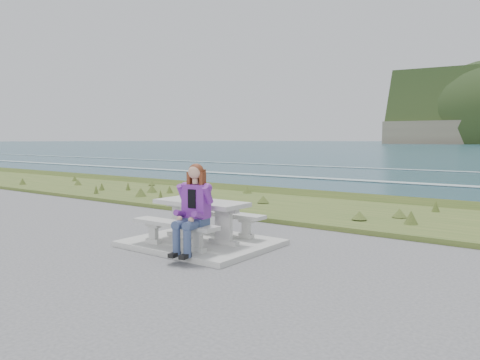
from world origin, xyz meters
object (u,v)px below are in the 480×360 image
object	(u,v)px
picnic_table	(201,210)
bench_seaward	(224,217)
seated_woman	(191,221)
bench_landward	(175,228)

from	to	relation	value
picnic_table	bench_seaward	size ratio (longest dim) A/B	1.00
picnic_table	seated_woman	size ratio (longest dim) A/B	1.21
bench_landward	bench_seaward	world-z (taller)	same
seated_woman	picnic_table	bearing A→B (deg)	112.45
picnic_table	bench_seaward	world-z (taller)	picnic_table
bench_seaward	bench_landward	bearing A→B (deg)	-90.00
bench_seaward	seated_woman	distance (m)	1.64
picnic_table	bench_landward	size ratio (longest dim) A/B	1.00
bench_seaward	seated_woman	size ratio (longest dim) A/B	1.21
picnic_table	seated_woman	xyz separation A→B (m)	(0.52, -0.84, -0.04)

